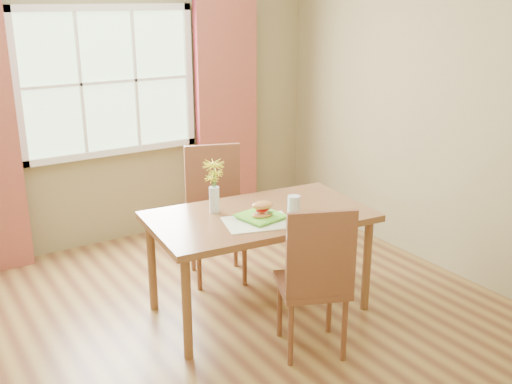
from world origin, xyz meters
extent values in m
cube|color=olive|center=(0.00, 0.00, -0.01)|extent=(4.20, 3.80, 0.02)
cube|color=#897C52|center=(0.00, 1.91, 1.35)|extent=(4.20, 0.02, 2.70)
cube|color=#897C52|center=(0.00, -1.91, 1.35)|extent=(4.20, 0.02, 2.70)
cube|color=#897C52|center=(2.11, 0.00, 1.35)|extent=(0.02, 3.80, 2.70)
cube|color=#99BE8F|center=(0.00, 1.88, 1.50)|extent=(1.50, 0.02, 1.20)
cube|color=white|center=(0.00, 1.85, 2.13)|extent=(1.62, 0.04, 0.06)
cube|color=white|center=(0.00, 1.85, 0.87)|extent=(1.62, 0.04, 0.06)
cube|color=white|center=(-0.78, 1.85, 1.50)|extent=(0.06, 0.04, 1.32)
cube|color=white|center=(0.78, 1.85, 1.50)|extent=(0.06, 0.04, 1.32)
cube|color=white|center=(0.00, 1.85, 1.50)|extent=(1.50, 0.03, 0.02)
cube|color=maroon|center=(1.15, 1.78, 1.10)|extent=(0.65, 0.08, 2.20)
cube|color=brown|center=(0.39, 0.02, 0.73)|extent=(1.63, 1.02, 0.05)
cylinder|color=brown|center=(-0.34, -0.26, 0.35)|extent=(0.06, 0.06, 0.71)
cylinder|color=brown|center=(1.05, -0.40, 0.35)|extent=(0.06, 0.06, 0.71)
cylinder|color=brown|center=(-0.26, 0.45, 0.35)|extent=(0.06, 0.06, 0.71)
cylinder|color=brown|center=(1.12, 0.31, 0.35)|extent=(0.06, 0.06, 0.71)
cube|color=brown|center=(0.39, -0.60, 0.46)|extent=(0.56, 0.56, 0.04)
cube|color=brown|center=(0.32, -0.77, 0.75)|extent=(0.41, 0.20, 0.55)
cylinder|color=brown|center=(0.17, -0.69, 0.22)|extent=(0.04, 0.04, 0.44)
cylinder|color=brown|center=(0.48, -0.82, 0.22)|extent=(0.04, 0.04, 0.44)
cylinder|color=brown|center=(0.30, -0.37, 0.22)|extent=(0.04, 0.04, 0.44)
cylinder|color=brown|center=(0.62, -0.51, 0.22)|extent=(0.04, 0.04, 0.44)
cube|color=brown|center=(0.39, 0.64, 0.48)|extent=(0.58, 0.58, 0.04)
cube|color=brown|center=(0.46, 0.84, 0.79)|extent=(0.44, 0.18, 0.58)
cylinder|color=brown|center=(0.16, 0.53, 0.23)|extent=(0.04, 0.04, 0.46)
cylinder|color=brown|center=(0.51, 0.41, 0.23)|extent=(0.04, 0.04, 0.46)
cylinder|color=brown|center=(0.28, 0.88, 0.23)|extent=(0.04, 0.04, 0.46)
cylinder|color=brown|center=(0.63, 0.76, 0.23)|extent=(0.04, 0.04, 0.46)
cube|color=silver|center=(0.29, -0.12, 0.76)|extent=(0.52, 0.44, 0.01)
cube|color=#6BE138|center=(0.34, -0.07, 0.77)|extent=(0.32, 0.32, 0.01)
ellipsoid|color=#E8A44F|center=(0.34, -0.10, 0.80)|extent=(0.16, 0.13, 0.04)
ellipsoid|color=#4C8C2D|center=(0.38, -0.12, 0.81)|extent=(0.08, 0.06, 0.01)
cylinder|color=red|center=(0.33, -0.10, 0.83)|extent=(0.08, 0.08, 0.01)
cylinder|color=red|center=(0.36, -0.09, 0.83)|extent=(0.08, 0.08, 0.01)
ellipsoid|color=#E8A44F|center=(0.34, -0.10, 0.86)|extent=(0.16, 0.13, 0.05)
cylinder|color=silver|center=(0.59, -0.12, 0.82)|extent=(0.09, 0.09, 0.13)
cylinder|color=silver|center=(0.59, -0.12, 0.81)|extent=(0.08, 0.08, 0.11)
cylinder|color=silver|center=(0.14, 0.23, 0.85)|extent=(0.07, 0.07, 0.18)
cylinder|color=silver|center=(0.14, 0.23, 0.80)|extent=(0.06, 0.06, 0.09)
cylinder|color=#3D7028|center=(0.14, 0.23, 0.93)|extent=(0.01, 0.01, 0.35)
cylinder|color=#3D7028|center=(0.16, 0.22, 0.90)|extent=(0.01, 0.01, 0.29)
cylinder|color=#3D7028|center=(0.13, 0.24, 0.88)|extent=(0.01, 0.01, 0.25)
camera|label=1|loc=(-1.78, -3.31, 2.22)|focal=42.00mm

